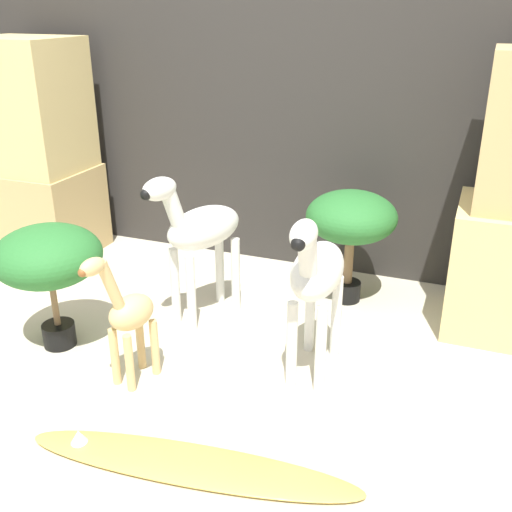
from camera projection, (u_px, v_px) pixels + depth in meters
ground_plane at (149, 393)px, 2.41m from camera, size 14.00×14.00×0.00m
wall_back at (275, 71)px, 3.26m from camera, size 6.40×0.08×2.20m
rock_pillar_left at (35, 154)px, 3.54m from camera, size 0.61×0.52×1.27m
zebra_right at (316, 275)px, 2.36m from camera, size 0.21×0.55×0.76m
zebra_left at (199, 231)px, 2.82m from camera, size 0.34×0.55×0.76m
giraffe_figurine at (128, 315)px, 2.37m from camera, size 0.18×0.34×0.60m
potted_palm_front at (351, 220)px, 2.99m from camera, size 0.46×0.46×0.59m
potted_palm_back at (48, 259)px, 2.58m from camera, size 0.47×0.47×0.57m
surfboard at (187, 463)px, 2.02m from camera, size 1.19×0.35×0.07m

